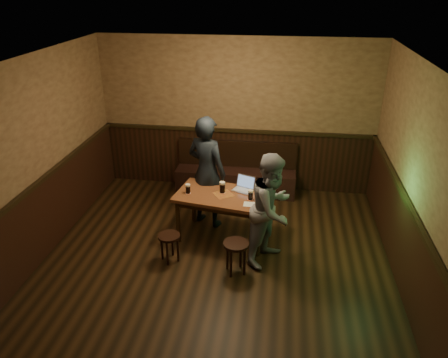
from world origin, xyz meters
The scene contains 12 objects.
room centered at (0.00, 0.22, 1.20)m, with size 5.04×6.04×2.84m.
bench centered at (0.02, 2.75, 0.31)m, with size 2.20×0.50×0.95m.
pub_table centered at (0.02, 1.13, 0.65)m, with size 1.51×1.02×0.75m.
stool_left centered at (-0.65, 0.42, 0.34)m, with size 0.33×0.33×0.42m.
stool_right centered at (0.31, 0.28, 0.38)m, with size 0.46×0.46×0.47m.
pint_left centered at (-0.51, 1.09, 0.82)m, with size 0.10×0.10×0.15m.
pint_mid centered at (-0.01, 1.19, 0.84)m, with size 0.11×0.11×0.18m.
pint_right centered at (0.43, 1.03, 0.83)m, with size 0.10×0.10×0.15m.
laptop centered at (0.31, 1.33, 0.80)m, with size 0.37×0.33×0.21m.
menu centered at (0.46, 0.87, 0.75)m, with size 0.22×0.15×0.00m, color silver.
person_suit centered at (-0.30, 1.55, 0.91)m, with size 0.66×0.44×1.82m, color black.
person_grey centered at (0.76, 0.67, 0.81)m, with size 0.79×0.61×1.62m, color gray.
Camera 1 is at (0.84, -4.61, 3.74)m, focal length 35.00 mm.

